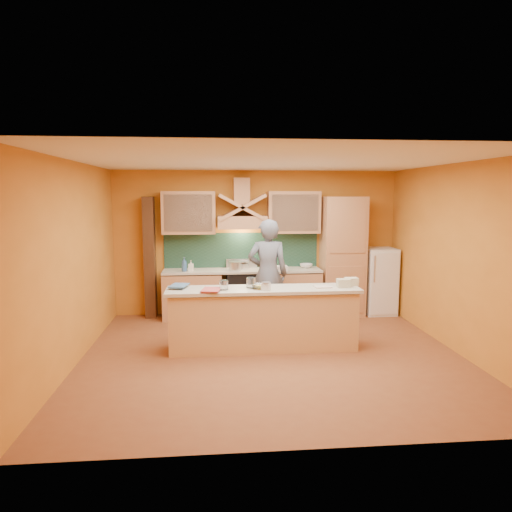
{
  "coord_description": "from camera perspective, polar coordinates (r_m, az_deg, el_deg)",
  "views": [
    {
      "loc": [
        -0.82,
        -6.37,
        2.33
      ],
      "look_at": [
        -0.16,
        0.9,
        1.35
      ],
      "focal_mm": 32.0,
      "sensor_mm": 36.0,
      "label": 1
    }
  ],
  "objects": [
    {
      "name": "base_cabinet_right",
      "position": [
        8.9,
        4.43,
        -4.71
      ],
      "size": [
        1.1,
        0.6,
        0.86
      ],
      "primitive_type": "cube",
      "color": "tan",
      "rests_on": "floor"
    },
    {
      "name": "upper_cabinet_right",
      "position": [
        8.84,
        4.72,
        5.47
      ],
      "size": [
        1.0,
        0.35,
        0.8
      ],
      "primitive_type": "cube",
      "color": "tan",
      "rests_on": "wall_back"
    },
    {
      "name": "dish_rack",
      "position": [
        8.57,
        3.08,
        -1.54
      ],
      "size": [
        0.26,
        0.21,
        0.09
      ],
      "primitive_type": "cube",
      "rotation": [
        0.0,
        0.0,
        0.02
      ],
      "color": "white",
      "rests_on": "counter_top"
    },
    {
      "name": "stove",
      "position": [
        8.79,
        -1.71,
        -4.72
      ],
      "size": [
        0.6,
        0.58,
        0.9
      ],
      "primitive_type": "cube",
      "color": "black",
      "rests_on": "floor"
    },
    {
      "name": "island_body",
      "position": [
        6.97,
        0.93,
        -8.1
      ],
      "size": [
        2.8,
        0.55,
        0.88
      ],
      "primitive_type": "cube",
      "color": "#E0AC72",
      "rests_on": "floor"
    },
    {
      "name": "grocery_bag_a",
      "position": [
        7.03,
        10.88,
        -3.35
      ],
      "size": [
        0.2,
        0.16,
        0.13
      ],
      "primitive_type": "cube",
      "rotation": [
        0.0,
        0.0,
        -0.02
      ],
      "color": "beige",
      "rests_on": "island_top"
    },
    {
      "name": "soap_bottle_b",
      "position": [
        8.57,
        -8.97,
        -1.03
      ],
      "size": [
        0.14,
        0.14,
        0.27
      ],
      "primitive_type": "imported",
      "rotation": [
        0.0,
        0.0,
        0.55
      ],
      "color": "#345C90",
      "rests_on": "counter_top"
    },
    {
      "name": "wall_right",
      "position": [
        7.36,
        23.84,
        -0.28
      ],
      "size": [
        0.02,
        5.0,
        2.8
      ],
      "primitive_type": "cube",
      "color": "orange",
      "rests_on": "floor"
    },
    {
      "name": "person",
      "position": [
        7.96,
        1.48,
        -2.27
      ],
      "size": [
        0.74,
        0.52,
        1.92
      ],
      "primitive_type": "imported",
      "rotation": [
        0.0,
        0.0,
        3.06
      ],
      "color": "slate",
      "rests_on": "floor"
    },
    {
      "name": "trim_column_left",
      "position": [
        8.89,
        -13.12,
        -0.2
      ],
      "size": [
        0.2,
        0.3,
        2.3
      ],
      "primitive_type": "cube",
      "color": "#472816",
      "rests_on": "floor"
    },
    {
      "name": "grocery_bag_b",
      "position": [
        7.22,
        11.82,
        -3.13
      ],
      "size": [
        0.2,
        0.16,
        0.12
      ],
      "primitive_type": "cube",
      "rotation": [
        0.0,
        0.0,
        0.04
      ],
      "color": "beige",
      "rests_on": "island_top"
    },
    {
      "name": "ceiling",
      "position": [
        6.44,
        2.17,
        11.8
      ],
      "size": [
        5.5,
        5.0,
        0.01
      ],
      "primitive_type": "cube",
      "color": "white",
      "rests_on": "wall_back"
    },
    {
      "name": "pot_large",
      "position": [
        8.6,
        -2.63,
        -1.36
      ],
      "size": [
        0.28,
        0.28,
        0.18
      ],
      "primitive_type": "cylinder",
      "rotation": [
        0.0,
        0.0,
        0.19
      ],
      "color": "silver",
      "rests_on": "stove"
    },
    {
      "name": "pot_small",
      "position": [
        8.8,
        -1.56,
        -1.31
      ],
      "size": [
        0.23,
        0.23,
        0.13
      ],
      "primitive_type": "cylinder",
      "rotation": [
        0.0,
        0.0,
        0.12
      ],
      "color": "silver",
      "rests_on": "stove"
    },
    {
      "name": "kitchen_scale",
      "position": [
        6.69,
        1.25,
        -3.87
      ],
      "size": [
        0.16,
        0.16,
        0.1
      ],
      "primitive_type": "cube",
      "rotation": [
        0.0,
        0.0,
        -0.35
      ],
      "color": "silver",
      "rests_on": "island_top"
    },
    {
      "name": "wall_left",
      "position": [
        6.72,
        -21.84,
        -0.88
      ],
      "size": [
        0.02,
        5.0,
        2.8
      ],
      "primitive_type": "cube",
      "color": "orange",
      "rests_on": "floor"
    },
    {
      "name": "wall_front",
      "position": [
        4.07,
        6.61,
        -5.67
      ],
      "size": [
        5.5,
        0.02,
        2.8
      ],
      "primitive_type": "cube",
      "color": "orange",
      "rests_on": "floor"
    },
    {
      "name": "soap_bottle_a",
      "position": [
        8.59,
        -8.14,
        -1.21
      ],
      "size": [
        0.1,
        0.1,
        0.2
      ],
      "primitive_type": "imported",
      "rotation": [
        0.0,
        0.0,
        -0.13
      ],
      "color": "white",
      "rests_on": "counter_top"
    },
    {
      "name": "range_hood",
      "position": [
        8.65,
        -1.76,
        4.25
      ],
      "size": [
        0.92,
        0.5,
        0.24
      ],
      "primitive_type": "cube",
      "color": "tan",
      "rests_on": "wall_back"
    },
    {
      "name": "wall_back",
      "position": [
        8.96,
        0.07,
        1.68
      ],
      "size": [
        5.5,
        0.02,
        2.8
      ],
      "primitive_type": "cube",
      "color": "orange",
      "rests_on": "floor"
    },
    {
      "name": "backsplash",
      "position": [
        8.94,
        -1.84,
        0.69
      ],
      "size": [
        3.0,
        0.03,
        0.7
      ],
      "primitive_type": "cube",
      "color": "#1A3A2D",
      "rests_on": "wall_back"
    },
    {
      "name": "jar_small",
      "position": [
        6.74,
        -4.05,
        -3.64
      ],
      "size": [
        0.16,
        0.16,
        0.14
      ],
      "primitive_type": "cylinder",
      "rotation": [
        0.0,
        0.0,
        0.23
      ],
      "color": "silver",
      "rests_on": "island_top"
    },
    {
      "name": "base_cabinet_left",
      "position": [
        8.79,
        -7.92,
        -4.92
      ],
      "size": [
        1.1,
        0.6,
        0.86
      ],
      "primitive_type": "cube",
      "color": "tan",
      "rests_on": "floor"
    },
    {
      "name": "counter_top",
      "position": [
        8.71,
        -1.72,
        -1.82
      ],
      "size": [
        3.0,
        0.62,
        0.04
      ],
      "primitive_type": "cube",
      "color": "beige",
      "rests_on": "base_cabinet_left"
    },
    {
      "name": "book_lower",
      "position": [
        6.68,
        -6.74,
        -4.24
      ],
      "size": [
        0.32,
        0.39,
        0.03
      ],
      "primitive_type": "imported",
      "rotation": [
        0.0,
        0.0,
        -0.17
      ],
      "color": "#B64441",
      "rests_on": "island_top"
    },
    {
      "name": "pantry_column",
      "position": [
        9.0,
        10.77,
        -0.04
      ],
      "size": [
        0.8,
        0.6,
        2.3
      ],
      "primitive_type": "cube",
      "color": "tan",
      "rests_on": "floor"
    },
    {
      "name": "mixing_bowl",
      "position": [
        6.82,
        0.5,
        -3.81
      ],
      "size": [
        0.29,
        0.29,
        0.07
      ],
      "primitive_type": "imported",
      "rotation": [
        0.0,
        0.0,
        -0.09
      ],
      "color": "silver",
      "rests_on": "island_top"
    },
    {
      "name": "book_upper",
      "position": [
        6.99,
        -10.54,
        -3.64
      ],
      "size": [
        0.32,
        0.38,
        0.03
      ],
      "primitive_type": "imported",
      "rotation": [
        0.0,
        0.0,
        -0.25
      ],
      "color": "#436893",
      "rests_on": "island_top"
    },
    {
      "name": "island_top",
      "position": [
        6.86,
        0.93,
        -4.24
      ],
      "size": [
        2.9,
        0.62,
        0.05
      ],
      "primitive_type": "cube",
      "color": "beige",
      "rests_on": "island_body"
    },
    {
      "name": "bowl_back",
      "position": [
        8.96,
        6.29,
        -1.22
      ],
      "size": [
        0.29,
        0.29,
        0.08
      ],
      "primitive_type": "imported",
      "rotation": [
        0.0,
        0.0,
        0.19
      ],
      "color": "silver",
      "rests_on": "counter_top"
    },
    {
      "name": "cloth",
      "position": [
        6.99,
        8.32,
        -3.82
      ],
      "size": [
        0.26,
        0.21,
        0.02
      ],
      "primitive_type": "cube",
      "rotation": [
        0.0,
        0.0,
        0.09
      ],
      "color": "beige",
      "rests_on": "island_top"
    },
    {
      "name": "fridge",
      "position": [
        9.31,
        15.14,
        -3.03
      ],
      "size": [
        0.58,
        0.6,
        1.3
      ],
      "primitive_type": "cube",
      "color": "white",
      "rests_on": "floor"
    },
    {
      "name": "upper_cabinet_left",
      "position": [
        8.72,
        -8.4,
        5.38
      ],
      "size": [
        1.0,
        0.35,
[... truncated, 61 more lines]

